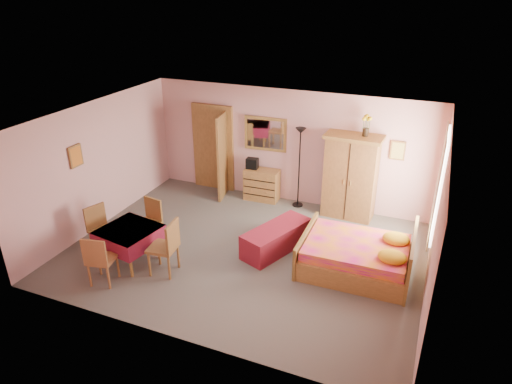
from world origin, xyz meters
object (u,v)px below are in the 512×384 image
at_px(bed, 357,248).
at_px(dining_table, 131,245).
at_px(chair_west, 102,231).
at_px(chair_north, 148,223).
at_px(wall_mirror, 266,134).
at_px(chest_of_drawers, 262,185).
at_px(chair_east, 163,247).
at_px(stereo, 252,163).
at_px(chair_south, 102,258).
at_px(floor_lamp, 299,168).
at_px(wardrobe, 350,177).
at_px(sunflower_vase, 366,125).
at_px(bench, 276,238).

bearing_deg(bed, dining_table, -162.16).
bearing_deg(chair_west, dining_table, 103.26).
height_order(dining_table, chair_north, chair_north).
xyz_separation_m(wall_mirror, chair_north, (-1.29, -2.93, -1.09)).
height_order(chest_of_drawers, chair_east, chair_east).
bearing_deg(stereo, chair_west, -117.06).
height_order(chest_of_drawers, chair_south, chair_south).
relative_size(stereo, floor_lamp, 0.14).
bearing_deg(chest_of_drawers, stereo, 178.17).
bearing_deg(chair_north, wardrobe, -131.81).
xyz_separation_m(stereo, chair_north, (-1.05, -2.72, -0.41)).
xyz_separation_m(floor_lamp, sunflower_vase, (1.37, -0.02, 1.15)).
xyz_separation_m(chest_of_drawers, stereo, (-0.24, -0.00, 0.50)).
relative_size(bench, chair_south, 1.57).
height_order(sunflower_vase, bed, sunflower_vase).
xyz_separation_m(wardrobe, chair_north, (-3.34, -2.67, -0.46)).
relative_size(bed, chair_west, 2.08).
bearing_deg(bench, dining_table, -148.93).
height_order(chest_of_drawers, bench, chest_of_drawers).
bearing_deg(dining_table, sunflower_vase, 43.70).
height_order(wall_mirror, chair_east, wall_mirror).
distance_m(stereo, chair_south, 4.20).
bearing_deg(chair_west, bench, 133.44).
height_order(bench, chair_south, chair_south).
height_order(wardrobe, chair_west, wardrobe).
distance_m(wardrobe, chair_north, 4.30).
distance_m(wall_mirror, floor_lamp, 1.10).
height_order(wardrobe, bed, wardrobe).
bearing_deg(chest_of_drawers, chair_south, -109.89).
height_order(chair_north, chair_west, same).
bearing_deg(chair_south, sunflower_vase, 36.99).
relative_size(floor_lamp, chair_east, 1.81).
height_order(sunflower_vase, chair_south, sunflower_vase).
xyz_separation_m(bed, bench, (-1.53, 0.09, -0.20)).
distance_m(sunflower_vase, bed, 2.63).
distance_m(wall_mirror, stereo, 0.75).
distance_m(sunflower_vase, chair_south, 5.60).
distance_m(bench, chair_west, 3.28).
bearing_deg(bed, chair_north, -171.16).
distance_m(wall_mirror, wardrobe, 2.15).
height_order(wardrobe, bench, wardrobe).
bearing_deg(chair_north, wall_mirror, -104.28).
height_order(stereo, wardrobe, wardrobe).
distance_m(floor_lamp, chair_north, 3.52).
bearing_deg(chair_north, chair_east, 148.48).
xyz_separation_m(sunflower_vase, chair_south, (-3.55, -4.03, -1.60)).
height_order(floor_lamp, wardrobe, same).
height_order(chair_south, chair_west, chair_south).
xyz_separation_m(chair_south, chair_north, (0.00, 1.32, -0.00)).
bearing_deg(chair_south, stereo, 63.76).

